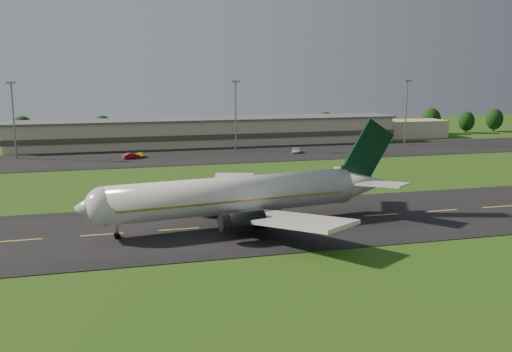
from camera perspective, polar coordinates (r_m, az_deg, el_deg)
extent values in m
plane|color=#254A12|center=(90.60, 6.24, -4.39)|extent=(360.00, 360.00, 0.00)
cube|color=black|center=(90.59, 6.24, -4.36)|extent=(220.00, 30.00, 0.10)
cube|color=black|center=(158.55, -3.14, 2.10)|extent=(260.00, 30.00, 0.10)
cylinder|color=silver|center=(85.61, -2.20, -1.91)|extent=(38.41, 10.52, 5.60)
sphere|color=silver|center=(81.22, -14.90, -2.95)|extent=(5.60, 5.60, 5.60)
cone|color=silver|center=(81.00, -16.30, -3.05)|extent=(4.67, 5.85, 5.38)
cone|color=silver|center=(95.56, 10.56, -0.77)|extent=(9.64, 6.62, 5.49)
cube|color=olive|center=(85.52, -2.51, -2.16)|extent=(35.44, 10.16, 0.28)
cube|color=black|center=(81.02, -15.33, -2.60)|extent=(2.37, 3.24, 0.65)
cube|color=silver|center=(77.43, 3.08, -4.40)|extent=(15.88, 19.84, 2.20)
cube|color=silver|center=(97.20, -2.50, -1.31)|extent=(12.10, 20.18, 2.20)
cube|color=silver|center=(91.32, 12.28, -0.78)|extent=(8.19, 9.24, 0.91)
cube|color=silver|center=(99.54, 9.02, 0.26)|extent=(6.72, 9.36, 0.91)
cube|color=black|center=(94.43, 9.84, 0.23)|extent=(5.03, 1.20, 3.00)
cube|color=black|center=(95.20, 11.18, 2.52)|extent=(9.41, 1.68, 10.55)
cylinder|color=black|center=(78.27, -1.19, -4.52)|extent=(5.90, 3.41, 2.70)
cylinder|color=black|center=(92.94, -4.77, -2.14)|extent=(5.90, 3.41, 2.70)
cube|color=#C3B394|center=(181.44, -4.71, 4.41)|extent=(120.00, 15.00, 8.00)
cube|color=#4C4438|center=(181.52, -4.71, 4.15)|extent=(121.00, 15.40, 1.60)
cube|color=#595B60|center=(181.04, -4.73, 5.71)|extent=(122.00, 16.00, 0.50)
cube|color=#C3B394|center=(207.44, 14.64, 4.59)|extent=(28.00, 11.00, 6.00)
cylinder|color=gray|center=(163.76, -23.06, 5.06)|extent=(0.44, 0.44, 20.00)
cube|color=gray|center=(163.26, -23.32, 8.58)|extent=(2.40, 1.20, 0.50)
cylinder|color=gray|center=(166.26, -2.05, 5.96)|extent=(0.44, 0.44, 20.00)
cube|color=gray|center=(165.76, -2.07, 9.44)|extent=(2.40, 1.20, 0.50)
cylinder|color=gray|center=(186.33, 14.77, 6.11)|extent=(0.44, 0.44, 20.00)
cube|color=gray|center=(185.89, 14.92, 9.21)|extent=(2.40, 1.20, 0.50)
cylinder|color=black|center=(189.67, -22.22, 3.16)|extent=(0.56, 0.56, 2.99)
ellipsoid|color=black|center=(189.28, -22.30, 4.26)|extent=(6.98, 6.98, 8.72)
cylinder|color=black|center=(187.82, -15.02, 3.50)|extent=(0.56, 0.56, 2.88)
ellipsoid|color=black|center=(187.44, -15.07, 4.57)|extent=(6.73, 6.73, 8.41)
cylinder|color=black|center=(203.59, 6.92, 4.29)|extent=(0.56, 0.56, 2.80)
ellipsoid|color=black|center=(203.25, 6.94, 5.25)|extent=(6.54, 6.54, 8.17)
cylinder|color=black|center=(211.43, 12.17, 4.32)|extent=(0.56, 0.56, 2.50)
ellipsoid|color=black|center=(211.13, 12.20, 5.15)|extent=(5.83, 5.83, 7.29)
cylinder|color=black|center=(223.03, 17.07, 4.47)|extent=(0.56, 0.56, 2.98)
ellipsoid|color=black|center=(222.70, 17.12, 5.40)|extent=(6.96, 6.96, 8.70)
cylinder|color=black|center=(229.69, 20.26, 4.39)|extent=(0.56, 0.56, 2.54)
ellipsoid|color=black|center=(229.42, 20.31, 5.16)|extent=(5.93, 5.93, 7.41)
cylinder|color=black|center=(238.78, 22.68, 4.46)|extent=(0.56, 0.56, 2.77)
ellipsoid|color=black|center=(238.50, 22.74, 5.27)|extent=(6.46, 6.46, 8.08)
imported|color=#DBB80C|center=(157.34, -11.40, 2.11)|extent=(2.85, 4.15, 1.31)
imported|color=maroon|center=(154.94, -12.33, 1.98)|extent=(4.85, 2.62, 1.52)
imported|color=silver|center=(163.00, 4.04, 2.59)|extent=(3.85, 5.41, 1.37)
imported|color=#C0990B|center=(169.53, 11.77, 2.69)|extent=(4.70, 4.18, 1.31)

